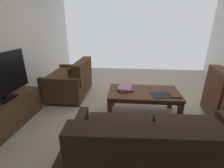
{
  "coord_description": "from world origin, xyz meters",
  "views": [
    {
      "loc": [
        0.33,
        2.66,
        1.53
      ],
      "look_at": [
        0.51,
        0.55,
        0.72
      ],
      "focal_mm": 25.41,
      "sensor_mm": 36.0,
      "label": 1
    }
  ],
  "objects_px": {
    "coffee_table": "(143,95)",
    "tv_stand": "(9,113)",
    "loose_magazine": "(162,95)",
    "loveseat_near": "(71,81)",
    "flat_tv": "(0,77)",
    "sofa_main": "(159,156)",
    "tv_remote": "(176,97)",
    "book_stack": "(125,88)"
  },
  "relations": [
    {
      "from": "loveseat_near",
      "to": "book_stack",
      "type": "height_order",
      "value": "loveseat_near"
    },
    {
      "from": "loveseat_near",
      "to": "flat_tv",
      "type": "bearing_deg",
      "value": 63.76
    },
    {
      "from": "tv_stand",
      "to": "tv_remote",
      "type": "height_order",
      "value": "tv_remote"
    },
    {
      "from": "flat_tv",
      "to": "tv_remote",
      "type": "xyz_separation_m",
      "value": [
        -2.59,
        -0.31,
        -0.36
      ]
    },
    {
      "from": "coffee_table",
      "to": "tv_stand",
      "type": "relative_size",
      "value": 1.05
    },
    {
      "from": "tv_remote",
      "to": "book_stack",
      "type": "bearing_deg",
      "value": -18.0
    },
    {
      "from": "sofa_main",
      "to": "tv_stand",
      "type": "xyz_separation_m",
      "value": [
        2.12,
        -0.82,
        -0.14
      ]
    },
    {
      "from": "sofa_main",
      "to": "tv_stand",
      "type": "bearing_deg",
      "value": -21.01
    },
    {
      "from": "book_stack",
      "to": "tv_stand",
      "type": "bearing_deg",
      "value": 17.76
    },
    {
      "from": "coffee_table",
      "to": "flat_tv",
      "type": "height_order",
      "value": "flat_tv"
    },
    {
      "from": "tv_remote",
      "to": "tv_stand",
      "type": "bearing_deg",
      "value": 6.88
    },
    {
      "from": "loveseat_near",
      "to": "loose_magazine",
      "type": "relative_size",
      "value": 3.7
    },
    {
      "from": "sofa_main",
      "to": "coffee_table",
      "type": "xyz_separation_m",
      "value": [
        0.02,
        -1.33,
        0.01
      ]
    },
    {
      "from": "flat_tv",
      "to": "loose_magazine",
      "type": "relative_size",
      "value": 3.48
    },
    {
      "from": "sofa_main",
      "to": "loose_magazine",
      "type": "bearing_deg",
      "value": -102.1
    },
    {
      "from": "book_stack",
      "to": "loose_magazine",
      "type": "xyz_separation_m",
      "value": [
        -0.59,
        0.19,
        -0.02
      ]
    },
    {
      "from": "sofa_main",
      "to": "flat_tv",
      "type": "xyz_separation_m",
      "value": [
        2.12,
        -0.81,
        0.45
      ]
    },
    {
      "from": "loose_magazine",
      "to": "coffee_table",
      "type": "bearing_deg",
      "value": 51.47
    },
    {
      "from": "flat_tv",
      "to": "book_stack",
      "type": "xyz_separation_m",
      "value": [
        -1.79,
        -0.57,
        -0.34
      ]
    },
    {
      "from": "coffee_table",
      "to": "tv_stand",
      "type": "bearing_deg",
      "value": 13.79
    },
    {
      "from": "loveseat_near",
      "to": "tv_remote",
      "type": "height_order",
      "value": "loveseat_near"
    },
    {
      "from": "loveseat_near",
      "to": "loose_magazine",
      "type": "xyz_separation_m",
      "value": [
        -1.78,
        0.83,
        0.1
      ]
    },
    {
      "from": "sofa_main",
      "to": "loveseat_near",
      "type": "xyz_separation_m",
      "value": [
        1.52,
        -2.03,
        -0.02
      ]
    },
    {
      "from": "tv_stand",
      "to": "loose_magazine",
      "type": "relative_size",
      "value": 3.68
    },
    {
      "from": "tv_stand",
      "to": "book_stack",
      "type": "relative_size",
      "value": 3.34
    },
    {
      "from": "flat_tv",
      "to": "book_stack",
      "type": "distance_m",
      "value": 1.91
    },
    {
      "from": "sofa_main",
      "to": "loveseat_near",
      "type": "height_order",
      "value": "sofa_main"
    },
    {
      "from": "sofa_main",
      "to": "loveseat_near",
      "type": "bearing_deg",
      "value": -53.07
    },
    {
      "from": "loveseat_near",
      "to": "tv_remote",
      "type": "distance_m",
      "value": 2.19
    },
    {
      "from": "loose_magazine",
      "to": "tv_stand",
      "type": "bearing_deg",
      "value": 86.36
    },
    {
      "from": "sofa_main",
      "to": "coffee_table",
      "type": "bearing_deg",
      "value": -89.24
    },
    {
      "from": "tv_stand",
      "to": "flat_tv",
      "type": "height_order",
      "value": "flat_tv"
    },
    {
      "from": "loveseat_near",
      "to": "flat_tv",
      "type": "distance_m",
      "value": 1.43
    },
    {
      "from": "loveseat_near",
      "to": "coffee_table",
      "type": "xyz_separation_m",
      "value": [
        -1.51,
        0.7,
        0.03
      ]
    },
    {
      "from": "sofa_main",
      "to": "book_stack",
      "type": "xyz_separation_m",
      "value": [
        0.34,
        -1.39,
        0.11
      ]
    },
    {
      "from": "sofa_main",
      "to": "tv_remote",
      "type": "bearing_deg",
      "value": -112.41
    },
    {
      "from": "coffee_table",
      "to": "book_stack",
      "type": "xyz_separation_m",
      "value": [
        0.32,
        -0.06,
        0.09
      ]
    },
    {
      "from": "flat_tv",
      "to": "tv_remote",
      "type": "distance_m",
      "value": 2.63
    },
    {
      "from": "sofa_main",
      "to": "book_stack",
      "type": "height_order",
      "value": "sofa_main"
    },
    {
      "from": "sofa_main",
      "to": "loose_magazine",
      "type": "distance_m",
      "value": 1.23
    },
    {
      "from": "loose_magazine",
      "to": "loveseat_near",
      "type": "bearing_deg",
      "value": 52.25
    },
    {
      "from": "tv_remote",
      "to": "coffee_table",
      "type": "bearing_deg",
      "value": -22.95
    }
  ]
}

